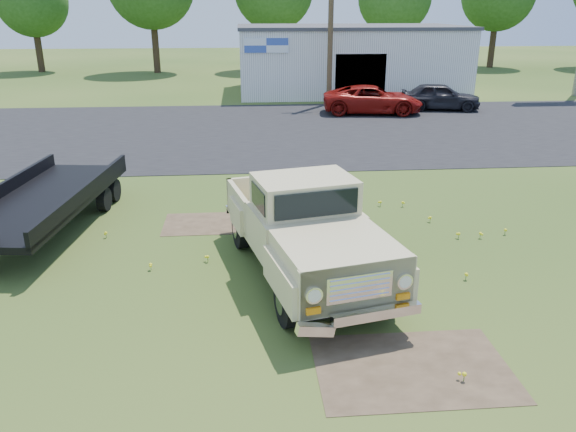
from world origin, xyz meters
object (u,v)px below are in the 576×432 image
at_px(flatbed_trailer, 43,195).
at_px(red_pickup, 373,100).
at_px(vintage_pickup_truck, 304,227).
at_px(dark_sedan, 440,97).

height_order(flatbed_trailer, red_pickup, flatbed_trailer).
xyz_separation_m(flatbed_trailer, red_pickup, (11.77, 15.41, -0.20)).
relative_size(vintage_pickup_truck, dark_sedan, 1.40).
distance_m(red_pickup, dark_sedan, 3.94).
bearing_deg(dark_sedan, flatbed_trailer, 146.93).
distance_m(vintage_pickup_truck, red_pickup, 19.31).
bearing_deg(flatbed_trailer, red_pickup, 59.38).
bearing_deg(red_pickup, vintage_pickup_truck, 170.31).
height_order(vintage_pickup_truck, dark_sedan, vintage_pickup_truck).
bearing_deg(vintage_pickup_truck, red_pickup, 60.35).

